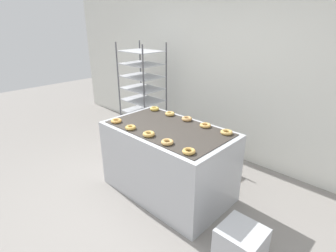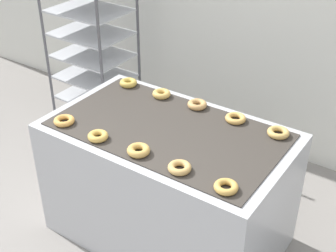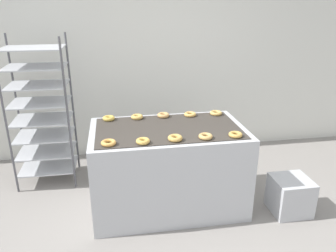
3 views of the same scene
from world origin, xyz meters
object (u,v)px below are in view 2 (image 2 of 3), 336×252
Objects in this scene: baking_rack_cart at (92,45)px; donut_far_left at (162,94)px; donut_near_left at (98,136)px; donut_near_rightmost at (226,187)px; donut_near_right at (180,168)px; donut_far_rightmost at (278,133)px; donut_far_right at (235,118)px; donut_far_leftmost at (128,83)px; donut_near_leftmost at (64,121)px; donut_near_center at (139,150)px; donut_far_center at (197,104)px; fryer_machine at (168,185)px.

donut_far_left is at bearing -23.06° from baking_rack_cart.
donut_near_rightmost is at bearing 0.60° from donut_near_left.
donut_near_right reaches higher than donut_near_rightmost.
donut_far_right is at bearing 178.73° from donut_far_rightmost.
donut_near_right is 1.01× the size of donut_far_left.
baking_rack_cart is 12.88× the size of donut_far_rightmost.
donut_far_left is (1.05, -0.45, 0.02)m from baking_rack_cart.
donut_far_rightmost is (1.16, -0.02, -0.00)m from donut_far_leftmost.
baking_rack_cart is 13.04× the size of donut_far_right.
donut_near_leftmost and donut_near_rightmost have the same top height.
donut_far_rightmost is (0.58, 0.63, -0.00)m from donut_near_center.
donut_far_right is at bearing 48.34° from donut_near_left.
donut_near_right is 0.97× the size of donut_far_rightmost.
donut_far_center is 0.58m from donut_far_rightmost.
donut_near_leftmost is at bearing 179.61° from donut_near_rightmost.
donut_far_center reaches higher than donut_near_rightmost.
donut_far_leftmost is at bearing 132.27° from donut_near_center.
donut_near_rightmost is at bearing -49.02° from donut_far_center.
donut_near_center is 0.28m from donut_near_right.
donut_far_center is at bearing 0.42° from donut_far_leftmost.
donut_near_rightmost and donut_far_rightmost have the same top height.
donut_near_rightmost is (0.28, -0.00, -0.00)m from donut_near_right.
baking_rack_cart reaches higher than donut_far_right.
fryer_machine is 0.63m from donut_near_left.
donut_far_left is 0.97× the size of donut_far_center.
baking_rack_cart reaches higher than donut_near_center.
donut_far_leftmost is 0.30m from donut_far_left.
fryer_machine is 0.63m from donut_far_left.
donut_far_left reaches higher than donut_near_left.
donut_near_center is 0.56m from donut_near_rightmost.
donut_far_right is 0.99× the size of donut_far_rightmost.
donut_near_center is at bearing -47.73° from donut_far_leftmost.
donut_near_left is 0.97× the size of donut_near_rightmost.
donut_near_center is 0.87m from donut_far_leftmost.
donut_near_right reaches higher than donut_near_leftmost.
donut_far_center reaches higher than donut_far_right.
donut_near_leftmost is 1.04× the size of donut_near_rightmost.
donut_near_center is at bearing -65.70° from donut_far_left.
donut_near_left is 0.93× the size of donut_near_center.
donut_far_rightmost is at bearing -0.81° from donut_far_leftmost.
donut_near_leftmost is 0.64m from donut_far_leftmost.
donut_near_right is (1.62, -1.09, 0.02)m from baking_rack_cart.
donut_near_right is 0.28m from donut_near_rightmost.
baking_rack_cart is at bearing 140.96° from donut_near_center.
donut_near_right is 0.70m from donut_far_rightmost.
fryer_machine is at bearing 132.64° from donut_near_right.
fryer_machine is 12.00× the size of donut_near_rightmost.
fryer_machine is 11.43× the size of donut_far_rightmost.
donut_near_center is 1.05× the size of donut_far_leftmost.
donut_near_leftmost is at bearing 179.94° from donut_near_center.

